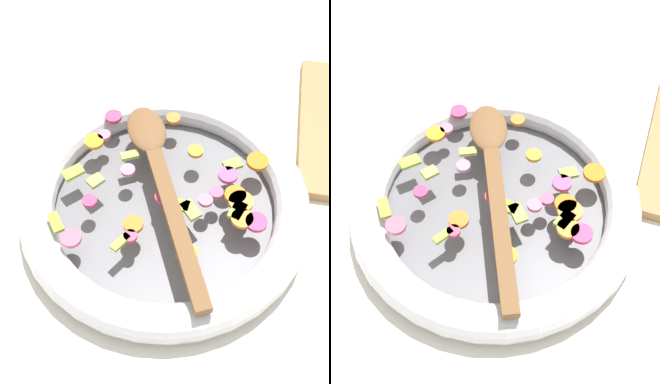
# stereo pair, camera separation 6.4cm
# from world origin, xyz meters

# --- Properties ---
(ground_plane) EXTENTS (4.00, 4.00, 0.00)m
(ground_plane) POSITION_xyz_m (0.00, 0.00, 0.00)
(ground_plane) COLOR silver
(skillet) EXTENTS (0.41, 0.41, 0.05)m
(skillet) POSITION_xyz_m (0.00, 0.00, 0.02)
(skillet) COLOR slate
(skillet) RESTS_ON ground_plane
(chopped_vegetables) EXTENTS (0.26, 0.30, 0.01)m
(chopped_vegetables) POSITION_xyz_m (-0.00, 0.02, 0.05)
(chopped_vegetables) COLOR orange
(chopped_vegetables) RESTS_ON skillet
(wooden_spoon) EXTENTS (0.33, 0.18, 0.01)m
(wooden_spoon) POSITION_xyz_m (-0.02, -0.01, 0.06)
(wooden_spoon) COLOR brown
(wooden_spoon) RESTS_ON chopped_vegetables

